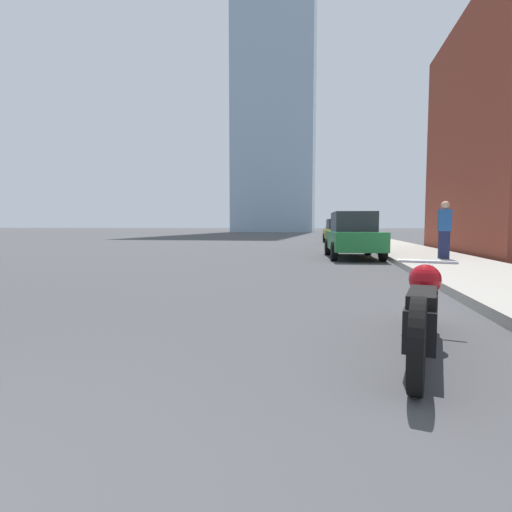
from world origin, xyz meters
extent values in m
cube|color=#9E998E|center=(5.41, 40.00, 0.07)|extent=(2.81, 240.00, 0.15)
cube|color=#8CA5BC|center=(-7.92, 76.08, 38.51)|extent=(14.49, 14.49, 77.02)
cylinder|color=black|center=(3.13, 4.54, 0.34)|extent=(0.27, 0.68, 0.67)
cylinder|color=black|center=(2.63, 2.63, 0.34)|extent=(0.27, 0.68, 0.67)
cube|color=black|center=(2.88, 3.58, 0.35)|extent=(0.61, 1.52, 0.33)
sphere|color=#9E0C14|center=(2.96, 3.88, 0.63)|extent=(0.30, 0.30, 0.30)
cube|color=black|center=(2.80, 3.27, 0.57)|extent=(0.38, 0.72, 0.10)
sphere|color=silver|center=(3.14, 4.57, 0.65)|extent=(0.16, 0.16, 0.16)
cylinder|color=silver|center=(3.10, 4.44, 0.76)|extent=(0.61, 0.19, 0.04)
cube|color=#1E6B33|center=(2.91, 14.56, 0.63)|extent=(1.99, 4.43, 0.63)
cube|color=#23282D|center=(2.91, 14.56, 1.30)|extent=(1.56, 2.18, 0.70)
cylinder|color=black|center=(2.02, 15.82, 0.32)|extent=(0.25, 0.65, 0.63)
cylinder|color=black|center=(3.58, 15.95, 0.32)|extent=(0.25, 0.65, 0.63)
cylinder|color=black|center=(2.23, 13.16, 0.32)|extent=(0.25, 0.65, 0.63)
cylinder|color=black|center=(3.79, 13.29, 0.32)|extent=(0.25, 0.65, 0.63)
cube|color=gold|center=(2.70, 26.96, 0.63)|extent=(2.05, 3.99, 0.62)
cube|color=#23282D|center=(2.70, 26.96, 1.27)|extent=(1.61, 1.98, 0.66)
cylinder|color=black|center=(1.79, 28.07, 0.32)|extent=(0.26, 0.66, 0.64)
cylinder|color=black|center=(3.38, 28.22, 0.32)|extent=(0.26, 0.66, 0.64)
cylinder|color=black|center=(2.02, 25.69, 0.32)|extent=(0.26, 0.66, 0.64)
cylinder|color=black|center=(3.62, 25.85, 0.32)|extent=(0.26, 0.66, 0.64)
cube|color=#BCBCC1|center=(2.70, 39.79, 0.72)|extent=(1.85, 4.30, 0.79)
cube|color=#23282D|center=(2.70, 39.79, 1.42)|extent=(1.56, 2.07, 0.59)
cylinder|color=black|center=(1.83, 41.12, 0.33)|extent=(0.20, 0.66, 0.66)
cylinder|color=black|center=(3.57, 41.12, 0.33)|extent=(0.20, 0.66, 0.66)
cylinder|color=black|center=(1.82, 38.46, 0.33)|extent=(0.20, 0.66, 0.66)
cylinder|color=black|center=(3.56, 38.45, 0.33)|extent=(0.20, 0.66, 0.66)
cube|color=silver|center=(2.67, 52.92, 0.68)|extent=(2.09, 4.16, 0.66)
cube|color=#23282D|center=(2.67, 52.92, 1.31)|extent=(1.68, 2.04, 0.60)
cylinder|color=black|center=(1.72, 54.12, 0.35)|extent=(0.24, 0.71, 0.69)
cylinder|color=black|center=(3.46, 54.23, 0.35)|extent=(0.24, 0.71, 0.69)
cylinder|color=black|center=(1.89, 51.61, 0.35)|extent=(0.24, 0.71, 0.69)
cylinder|color=black|center=(3.62, 51.73, 0.35)|extent=(0.24, 0.71, 0.69)
cube|color=black|center=(2.81, 65.64, 0.66)|extent=(2.04, 4.07, 0.69)
cube|color=#23282D|center=(2.81, 65.64, 1.33)|extent=(1.60, 2.01, 0.66)
cylinder|color=black|center=(1.90, 66.78, 0.31)|extent=(0.26, 0.65, 0.63)
cylinder|color=black|center=(3.50, 66.93, 0.31)|extent=(0.26, 0.65, 0.63)
cylinder|color=black|center=(2.12, 64.36, 0.31)|extent=(0.26, 0.65, 0.63)
cylinder|color=black|center=(3.72, 64.50, 0.31)|extent=(0.26, 0.65, 0.63)
cube|color=#1E2347|center=(5.52, 12.79, 0.57)|extent=(0.29, 0.20, 0.84)
cube|color=#235193|center=(5.52, 12.79, 1.33)|extent=(0.36, 0.20, 0.67)
sphere|color=tan|center=(5.52, 12.79, 1.78)|extent=(0.25, 0.25, 0.25)
camera|label=1|loc=(2.02, -0.21, 1.16)|focal=28.00mm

